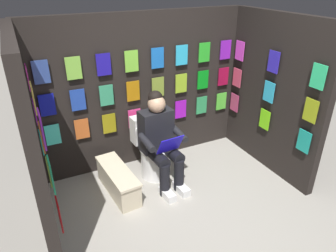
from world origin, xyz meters
name	(u,v)px	position (x,y,z in m)	size (l,w,h in m)	color
ground_plane	(208,234)	(0.00, 0.00, 0.00)	(30.00, 30.00, 0.00)	#9E998E
display_wall_back	(143,91)	(0.00, -1.68, 1.01)	(2.88, 0.14, 2.01)	black
display_wall_left	(273,95)	(-1.44, -0.82, 1.01)	(0.14, 1.63, 2.01)	black
display_wall_right	(33,145)	(1.44, -0.82, 1.01)	(0.14, 1.63, 2.01)	black
toilet	(153,151)	(0.06, -1.27, 0.33)	(0.42, 0.57, 0.77)	white
person_reading	(161,140)	(0.05, -1.05, 0.60)	(0.55, 0.71, 1.19)	black
comic_longbox_near	(118,181)	(0.61, -1.07, 0.16)	(0.33, 0.85, 0.32)	beige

